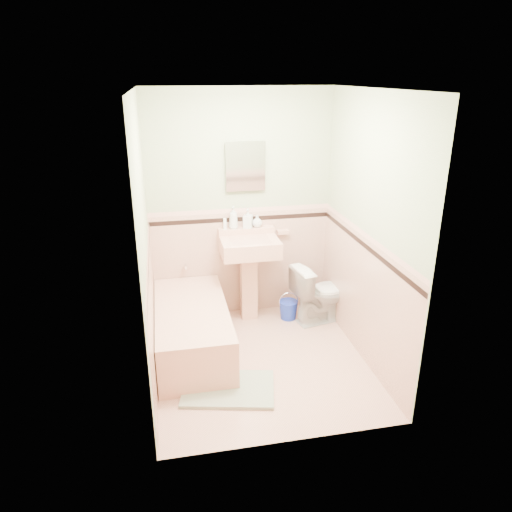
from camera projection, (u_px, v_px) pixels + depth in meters
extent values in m
plane|color=#E2AB94|center=(261.00, 361.00, 4.63)|extent=(2.20, 2.20, 0.00)
plane|color=white|center=(262.00, 89.00, 3.73)|extent=(2.20, 2.20, 0.00)
plane|color=beige|center=(241.00, 207.00, 5.19)|extent=(2.50, 0.00, 2.50)
plane|color=beige|center=(296.00, 292.00, 3.18)|extent=(2.50, 0.00, 2.50)
plane|color=beige|center=(145.00, 247.00, 4.00)|extent=(0.00, 2.50, 2.50)
plane|color=beige|center=(368.00, 232.00, 4.37)|extent=(0.00, 2.50, 2.50)
plane|color=beige|center=(241.00, 263.00, 5.41)|extent=(2.00, 0.00, 2.00)
plane|color=beige|center=(293.00, 373.00, 3.42)|extent=(2.00, 0.00, 2.00)
plane|color=beige|center=(153.00, 316.00, 4.23)|extent=(0.00, 2.20, 2.20)
plane|color=beige|center=(361.00, 297.00, 4.60)|extent=(0.00, 2.20, 2.20)
plane|color=black|center=(241.00, 219.00, 5.22)|extent=(2.00, 0.00, 2.00)
plane|color=black|center=(295.00, 308.00, 3.24)|extent=(2.00, 0.00, 2.00)
plane|color=black|center=(149.00, 261.00, 4.05)|extent=(0.00, 2.20, 2.20)
plane|color=black|center=(365.00, 246.00, 4.41)|extent=(0.00, 2.20, 2.20)
plane|color=#E2A898|center=(241.00, 210.00, 5.18)|extent=(2.00, 0.00, 2.00)
plane|color=#E2A898|center=(295.00, 295.00, 3.20)|extent=(2.00, 0.00, 2.00)
plane|color=#E2A898|center=(148.00, 250.00, 4.01)|extent=(0.00, 2.20, 2.20)
plane|color=#E2A898|center=(366.00, 236.00, 4.37)|extent=(0.00, 2.20, 2.20)
cube|color=#DDA087|center=(192.00, 330.00, 4.74)|extent=(0.70, 1.50, 0.45)
cylinder|color=silver|center=(186.00, 266.00, 5.25)|extent=(0.04, 0.12, 0.04)
cylinder|color=silver|center=(247.00, 236.00, 5.21)|extent=(0.02, 0.02, 0.10)
cube|color=white|center=(245.00, 166.00, 5.01)|extent=(0.37, 0.04, 0.46)
cube|color=#DDA087|center=(283.00, 232.00, 5.35)|extent=(0.13, 0.08, 0.04)
imported|color=#B2B2B2|center=(233.00, 218.00, 5.15)|extent=(0.12, 0.12, 0.24)
imported|color=#B2B2B2|center=(248.00, 218.00, 5.19)|extent=(0.12, 0.12, 0.21)
imported|color=#B2B2B2|center=(257.00, 221.00, 5.22)|extent=(0.13, 0.13, 0.14)
cylinder|color=white|center=(225.00, 224.00, 5.16)|extent=(0.05, 0.05, 0.12)
imported|color=white|center=(322.00, 293.00, 5.29)|extent=(0.73, 0.51, 0.68)
cube|color=gray|center=(228.00, 389.00, 4.20)|extent=(0.89, 0.69, 0.03)
cube|color=#BF1E59|center=(228.00, 377.00, 4.27)|extent=(0.18, 0.12, 0.07)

